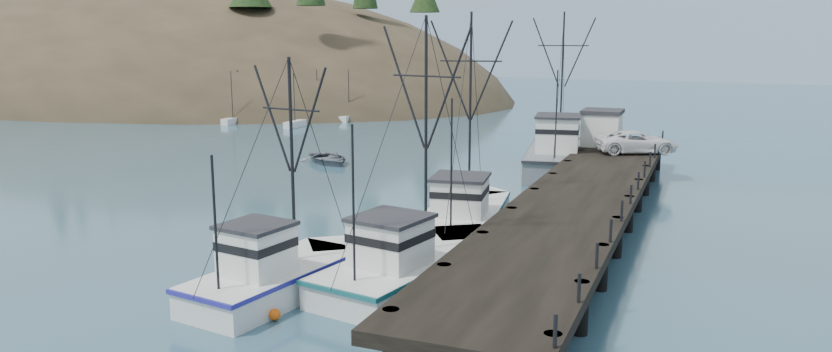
{
  "coord_description": "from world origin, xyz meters",
  "views": [
    {
      "loc": [
        20.52,
        -24.42,
        10.66
      ],
      "look_at": [
        4.77,
        14.55,
        2.5
      ],
      "focal_mm": 32.0,
      "sensor_mm": 36.0,
      "label": 1
    }
  ],
  "objects_px": {
    "work_vessel": "(558,155)",
    "pier_shed": "(602,127)",
    "pier": "(581,198)",
    "trawler_far": "(465,214)",
    "trawler_near": "(412,264)",
    "motorboat": "(329,163)",
    "trawler_mid": "(281,274)",
    "pickup_truck": "(637,142)"
  },
  "relations": [
    {
      "from": "trawler_mid",
      "to": "work_vessel",
      "type": "relative_size",
      "value": 0.67
    },
    {
      "from": "trawler_mid",
      "to": "pier_shed",
      "type": "relative_size",
      "value": 3.14
    },
    {
      "from": "pier_shed",
      "to": "pickup_truck",
      "type": "relative_size",
      "value": 0.55
    },
    {
      "from": "pickup_truck",
      "to": "trawler_mid",
      "type": "bearing_deg",
      "value": 135.3
    },
    {
      "from": "trawler_near",
      "to": "trawler_mid",
      "type": "height_order",
      "value": "trawler_near"
    },
    {
      "from": "trawler_near",
      "to": "motorboat",
      "type": "xyz_separation_m",
      "value": [
        -17.79,
        25.04,
        -0.82
      ]
    },
    {
      "from": "pier",
      "to": "motorboat",
      "type": "relative_size",
      "value": 8.21
    },
    {
      "from": "work_vessel",
      "to": "pickup_truck",
      "type": "height_order",
      "value": "work_vessel"
    },
    {
      "from": "trawler_mid",
      "to": "motorboat",
      "type": "xyz_separation_m",
      "value": [
        -13.28,
        28.36,
        -0.82
      ]
    },
    {
      "from": "pier_shed",
      "to": "pickup_truck",
      "type": "xyz_separation_m",
      "value": [
        2.94,
        -2.84,
        -0.61
      ]
    },
    {
      "from": "trawler_mid",
      "to": "work_vessel",
      "type": "distance_m",
      "value": 32.49
    },
    {
      "from": "pier_shed",
      "to": "pickup_truck",
      "type": "distance_m",
      "value": 4.13
    },
    {
      "from": "pier",
      "to": "pickup_truck",
      "type": "distance_m",
      "value": 15.27
    },
    {
      "from": "trawler_near",
      "to": "work_vessel",
      "type": "xyz_separation_m",
      "value": [
        0.56,
        28.76,
        0.41
      ]
    },
    {
      "from": "work_vessel",
      "to": "pier_shed",
      "type": "height_order",
      "value": "work_vessel"
    },
    {
      "from": "pier_shed",
      "to": "pickup_truck",
      "type": "bearing_deg",
      "value": -44.05
    },
    {
      "from": "trawler_near",
      "to": "motorboat",
      "type": "relative_size",
      "value": 2.19
    },
    {
      "from": "pickup_truck",
      "to": "motorboat",
      "type": "xyz_separation_m",
      "value": [
        -24.36,
        -2.13,
        -2.81
      ]
    },
    {
      "from": "pier_shed",
      "to": "trawler_near",
      "type": "bearing_deg",
      "value": -96.9
    },
    {
      "from": "trawler_far",
      "to": "motorboat",
      "type": "distance_m",
      "value": 23.25
    },
    {
      "from": "trawler_mid",
      "to": "motorboat",
      "type": "height_order",
      "value": "trawler_mid"
    },
    {
      "from": "pickup_truck",
      "to": "pier",
      "type": "bearing_deg",
      "value": 149.84
    },
    {
      "from": "pier",
      "to": "trawler_far",
      "type": "xyz_separation_m",
      "value": [
        -5.8,
        -2.67,
        -0.87
      ]
    },
    {
      "from": "trawler_near",
      "to": "motorboat",
      "type": "distance_m",
      "value": 30.72
    },
    {
      "from": "trawler_mid",
      "to": "pickup_truck",
      "type": "height_order",
      "value": "trawler_mid"
    },
    {
      "from": "pier_shed",
      "to": "pickup_truck",
      "type": "height_order",
      "value": "pier_shed"
    },
    {
      "from": "pier_shed",
      "to": "motorboat",
      "type": "height_order",
      "value": "pier_shed"
    },
    {
      "from": "work_vessel",
      "to": "motorboat",
      "type": "relative_size",
      "value": 2.81
    },
    {
      "from": "pier",
      "to": "trawler_far",
      "type": "bearing_deg",
      "value": -155.25
    },
    {
      "from": "work_vessel",
      "to": "trawler_near",
      "type": "bearing_deg",
      "value": -91.12
    },
    {
      "from": "pier_shed",
      "to": "work_vessel",
      "type": "bearing_deg",
      "value": -157.92
    },
    {
      "from": "trawler_far",
      "to": "motorboat",
      "type": "bearing_deg",
      "value": 137.47
    },
    {
      "from": "pier_shed",
      "to": "motorboat",
      "type": "distance_m",
      "value": 22.25
    },
    {
      "from": "trawler_near",
      "to": "work_vessel",
      "type": "height_order",
      "value": "work_vessel"
    },
    {
      "from": "trawler_far",
      "to": "pier_shed",
      "type": "distance_m",
      "value": 21.28
    },
    {
      "from": "work_vessel",
      "to": "pier_shed",
      "type": "distance_m",
      "value": 3.97
    },
    {
      "from": "trawler_near",
      "to": "motorboat",
      "type": "bearing_deg",
      "value": 125.39
    },
    {
      "from": "work_vessel",
      "to": "motorboat",
      "type": "distance_m",
      "value": 18.76
    },
    {
      "from": "pier_shed",
      "to": "trawler_far",
      "type": "bearing_deg",
      "value": -101.75
    },
    {
      "from": "trawler_far",
      "to": "trawler_near",
      "type": "bearing_deg",
      "value": -85.9
    },
    {
      "from": "trawler_far",
      "to": "pier_shed",
      "type": "bearing_deg",
      "value": 78.25
    },
    {
      "from": "trawler_mid",
      "to": "work_vessel",
      "type": "height_order",
      "value": "work_vessel"
    }
  ]
}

